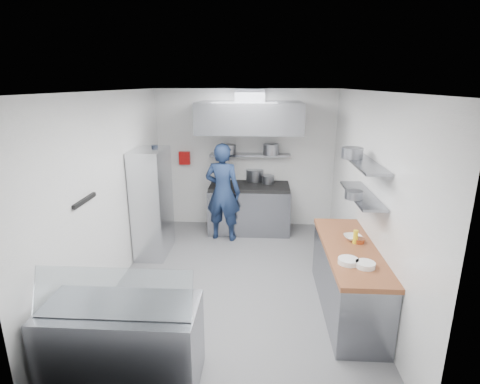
# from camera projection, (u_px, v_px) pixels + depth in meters

# --- Properties ---
(floor) EXTENTS (5.00, 5.00, 0.00)m
(floor) POSITION_uv_depth(u_px,v_px,m) (238.00, 282.00, 5.66)
(floor) COLOR #535355
(floor) RESTS_ON ground
(ceiling) EXTENTS (5.00, 5.00, 0.00)m
(ceiling) POSITION_uv_depth(u_px,v_px,m) (237.00, 91.00, 4.88)
(ceiling) COLOR silver
(ceiling) RESTS_ON wall_back
(wall_back) EXTENTS (3.60, 2.80, 0.02)m
(wall_back) POSITION_uv_depth(u_px,v_px,m) (245.00, 159.00, 7.67)
(wall_back) COLOR white
(wall_back) RESTS_ON floor
(wall_front) EXTENTS (3.60, 2.80, 0.02)m
(wall_front) POSITION_uv_depth(u_px,v_px,m) (216.00, 286.00, 2.88)
(wall_front) COLOR white
(wall_front) RESTS_ON floor
(wall_left) EXTENTS (2.80, 5.00, 0.02)m
(wall_left) POSITION_uv_depth(u_px,v_px,m) (113.00, 192.00, 5.37)
(wall_left) COLOR white
(wall_left) RESTS_ON floor
(wall_right) EXTENTS (2.80, 5.00, 0.02)m
(wall_right) POSITION_uv_depth(u_px,v_px,m) (367.00, 196.00, 5.17)
(wall_right) COLOR white
(wall_right) RESTS_ON floor
(gas_range) EXTENTS (1.60, 0.80, 0.90)m
(gas_range) POSITION_uv_depth(u_px,v_px,m) (249.00, 209.00, 7.54)
(gas_range) COLOR gray
(gas_range) RESTS_ON floor
(cooktop) EXTENTS (1.57, 0.78, 0.06)m
(cooktop) POSITION_uv_depth(u_px,v_px,m) (250.00, 186.00, 7.41)
(cooktop) COLOR black
(cooktop) RESTS_ON gas_range
(stock_pot_left) EXTENTS (0.29, 0.29, 0.20)m
(stock_pot_left) POSITION_uv_depth(u_px,v_px,m) (222.00, 175.00, 7.76)
(stock_pot_left) COLOR slate
(stock_pot_left) RESTS_ON cooktop
(stock_pot_mid) EXTENTS (0.35, 0.35, 0.24)m
(stock_pot_mid) POSITION_uv_depth(u_px,v_px,m) (255.00, 175.00, 7.69)
(stock_pot_mid) COLOR slate
(stock_pot_mid) RESTS_ON cooktop
(stock_pot_right) EXTENTS (0.25, 0.25, 0.16)m
(stock_pot_right) POSITION_uv_depth(u_px,v_px,m) (268.00, 179.00, 7.51)
(stock_pot_right) COLOR slate
(stock_pot_right) RESTS_ON cooktop
(over_range_shelf) EXTENTS (1.60, 0.30, 0.04)m
(over_range_shelf) POSITION_uv_depth(u_px,v_px,m) (250.00, 155.00, 7.47)
(over_range_shelf) COLOR gray
(over_range_shelf) RESTS_ON wall_back
(shelf_pot_a) EXTENTS (0.27, 0.27, 0.18)m
(shelf_pot_a) POSITION_uv_depth(u_px,v_px,m) (229.00, 149.00, 7.49)
(shelf_pot_a) COLOR slate
(shelf_pot_a) RESTS_ON over_range_shelf
(shelf_pot_b) EXTENTS (0.30, 0.30, 0.22)m
(shelf_pot_b) POSITION_uv_depth(u_px,v_px,m) (271.00, 150.00, 7.30)
(shelf_pot_b) COLOR slate
(shelf_pot_b) RESTS_ON over_range_shelf
(extractor_hood) EXTENTS (1.90, 1.15, 0.55)m
(extractor_hood) POSITION_uv_depth(u_px,v_px,m) (250.00, 117.00, 6.86)
(extractor_hood) COLOR gray
(extractor_hood) RESTS_ON wall_back
(hood_duct) EXTENTS (0.55, 0.55, 0.24)m
(hood_duct) POSITION_uv_depth(u_px,v_px,m) (250.00, 95.00, 6.97)
(hood_duct) COLOR slate
(hood_duct) RESTS_ON extractor_hood
(red_firebox) EXTENTS (0.22, 0.10, 0.26)m
(red_firebox) POSITION_uv_depth(u_px,v_px,m) (185.00, 158.00, 7.68)
(red_firebox) COLOR #A80E0D
(red_firebox) RESTS_ON wall_back
(chef) EXTENTS (0.76, 0.58, 1.86)m
(chef) POSITION_uv_depth(u_px,v_px,m) (223.00, 192.00, 7.01)
(chef) COLOR #172646
(chef) RESTS_ON floor
(wire_rack) EXTENTS (0.50, 0.90, 1.85)m
(wire_rack) POSITION_uv_depth(u_px,v_px,m) (152.00, 203.00, 6.42)
(wire_rack) COLOR silver
(wire_rack) RESTS_ON floor
(rack_bin_a) EXTENTS (0.14, 0.18, 0.16)m
(rack_bin_a) POSITION_uv_depth(u_px,v_px,m) (154.00, 208.00, 6.53)
(rack_bin_a) COLOR white
(rack_bin_a) RESTS_ON wire_rack
(rack_bin_b) EXTENTS (0.16, 0.20, 0.18)m
(rack_bin_b) POSITION_uv_depth(u_px,v_px,m) (156.00, 177.00, 6.59)
(rack_bin_b) COLOR yellow
(rack_bin_b) RESTS_ON wire_rack
(rack_jar) EXTENTS (0.11, 0.11, 0.18)m
(rack_jar) POSITION_uv_depth(u_px,v_px,m) (155.00, 150.00, 6.34)
(rack_jar) COLOR black
(rack_jar) RESTS_ON wire_rack
(knife_strip) EXTENTS (0.04, 0.55, 0.05)m
(knife_strip) POSITION_uv_depth(u_px,v_px,m) (85.00, 200.00, 4.47)
(knife_strip) COLOR black
(knife_strip) RESTS_ON wall_left
(prep_counter_base) EXTENTS (0.62, 2.00, 0.84)m
(prep_counter_base) POSITION_uv_depth(u_px,v_px,m) (347.00, 280.00, 4.89)
(prep_counter_base) COLOR gray
(prep_counter_base) RESTS_ON floor
(prep_counter_top) EXTENTS (0.65, 2.04, 0.06)m
(prep_counter_top) POSITION_uv_depth(u_px,v_px,m) (350.00, 249.00, 4.76)
(prep_counter_top) COLOR brown
(prep_counter_top) RESTS_ON prep_counter_base
(plate_stack_a) EXTENTS (0.22, 0.22, 0.06)m
(plate_stack_a) POSITION_uv_depth(u_px,v_px,m) (365.00, 265.00, 4.22)
(plate_stack_a) COLOR white
(plate_stack_a) RESTS_ON prep_counter_top
(plate_stack_b) EXTENTS (0.24, 0.24, 0.06)m
(plate_stack_b) POSITION_uv_depth(u_px,v_px,m) (348.00, 261.00, 4.30)
(plate_stack_b) COLOR white
(plate_stack_b) RESTS_ON prep_counter_top
(copper_pan) EXTENTS (0.15, 0.15, 0.06)m
(copper_pan) POSITION_uv_depth(u_px,v_px,m) (359.00, 240.00, 4.87)
(copper_pan) COLOR #B35D32
(copper_pan) RESTS_ON prep_counter_top
(squeeze_bottle) EXTENTS (0.06, 0.06, 0.18)m
(squeeze_bottle) POSITION_uv_depth(u_px,v_px,m) (355.00, 237.00, 4.83)
(squeeze_bottle) COLOR yellow
(squeeze_bottle) RESTS_ON prep_counter_top
(mixing_bowl) EXTENTS (0.26, 0.26, 0.06)m
(mixing_bowl) POSITION_uv_depth(u_px,v_px,m) (353.00, 238.00, 4.96)
(mixing_bowl) COLOR white
(mixing_bowl) RESTS_ON prep_counter_top
(wall_shelf_lower) EXTENTS (0.30, 1.30, 0.04)m
(wall_shelf_lower) POSITION_uv_depth(u_px,v_px,m) (362.00, 195.00, 4.86)
(wall_shelf_lower) COLOR gray
(wall_shelf_lower) RESTS_ON wall_right
(wall_shelf_upper) EXTENTS (0.30, 1.30, 0.04)m
(wall_shelf_upper) POSITION_uv_depth(u_px,v_px,m) (365.00, 163.00, 4.75)
(wall_shelf_upper) COLOR gray
(wall_shelf_upper) RESTS_ON wall_right
(shelf_pot_c) EXTENTS (0.22, 0.22, 0.10)m
(shelf_pot_c) POSITION_uv_depth(u_px,v_px,m) (354.00, 195.00, 4.63)
(shelf_pot_c) COLOR slate
(shelf_pot_c) RESTS_ON wall_shelf_lower
(shelf_pot_d) EXTENTS (0.28, 0.28, 0.14)m
(shelf_pot_d) POSITION_uv_depth(u_px,v_px,m) (352.00, 153.00, 4.96)
(shelf_pot_d) COLOR slate
(shelf_pot_d) RESTS_ON wall_shelf_upper
(display_case) EXTENTS (1.50, 0.70, 0.85)m
(display_case) POSITION_uv_depth(u_px,v_px,m) (123.00, 344.00, 3.68)
(display_case) COLOR gray
(display_case) RESTS_ON floor
(display_glass) EXTENTS (1.47, 0.19, 0.42)m
(display_glass) POSITION_uv_depth(u_px,v_px,m) (112.00, 293.00, 3.39)
(display_glass) COLOR silver
(display_glass) RESTS_ON display_case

